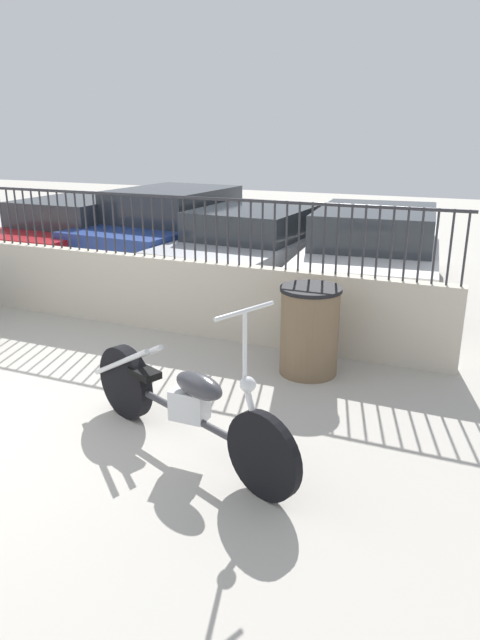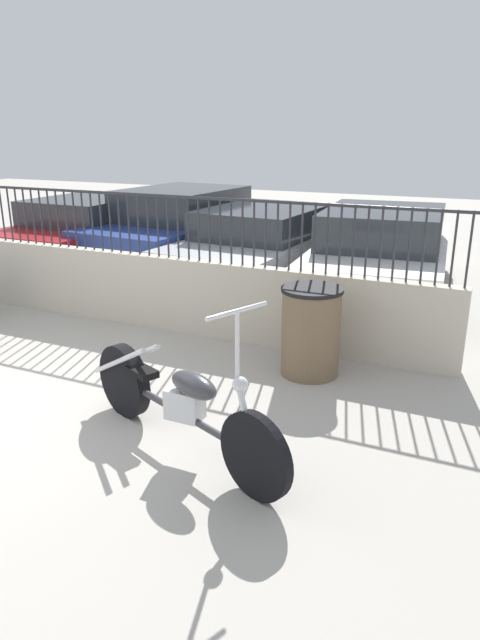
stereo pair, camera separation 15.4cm
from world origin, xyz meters
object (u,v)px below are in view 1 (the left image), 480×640
motorcycle_dark_grey (176,400)px  car_white (375,251)px  car_silver (260,244)px  car_red (84,231)px  trash_bin (309,331)px  car_blue (179,229)px

motorcycle_dark_grey → car_white: car_white is taller
car_silver → car_white: size_ratio=0.97×
car_red → motorcycle_dark_grey: bearing=-136.4°
trash_bin → car_blue: size_ratio=0.20×
motorcycle_dark_grey → car_red: bearing=155.9°
car_red → car_silver: (3.51, 0.03, 0.01)m
trash_bin → car_white: car_white is taller
motorcycle_dark_grey → car_white: (0.58, 5.16, 0.28)m
car_blue → car_white: size_ratio=0.98×
motorcycle_dark_grey → car_red: motorcycle_dark_grey is taller
trash_bin → car_silver: bearing=119.1°
trash_bin → car_red: size_ratio=0.23×
car_red → car_blue: car_blue is taller
car_silver → car_white: bearing=-84.4°
motorcycle_dark_grey → trash_bin: motorcycle_dark_grey is taller
car_blue → motorcycle_dark_grey: bearing=-147.0°
car_red → car_white: (5.35, 0.11, 0.03)m
car_red → car_silver: bearing=-89.3°
car_red → car_white: car_white is taller
car_blue → car_silver: (1.78, -0.49, -0.07)m
car_red → car_silver: car_silver is taller
car_red → car_white: bearing=-88.7°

